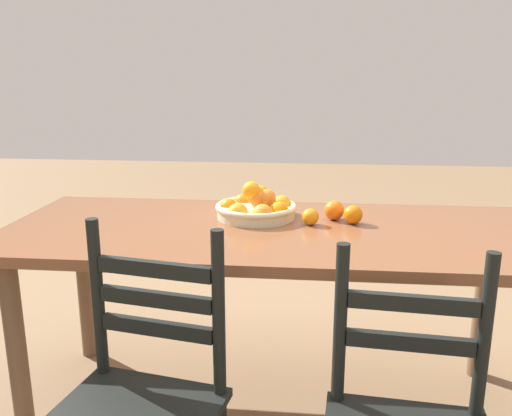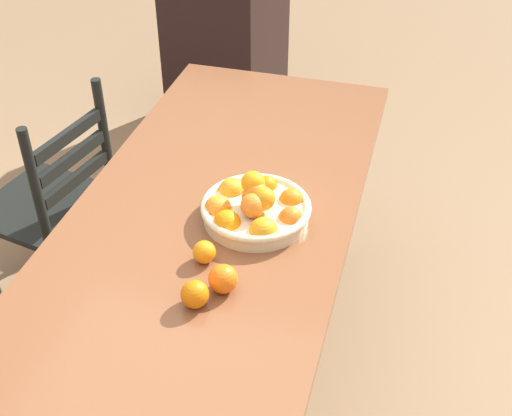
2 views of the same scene
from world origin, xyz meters
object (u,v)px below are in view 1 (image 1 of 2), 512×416
Objects in this scene: orange_loose_1 at (353,215)px; chair_near_window at (136,410)px; fruit_bowl at (257,207)px; orange_loose_0 at (310,217)px; dining_table at (272,249)px; orange_loose_2 at (334,210)px.

chair_near_window is at bearing 52.62° from orange_loose_1.
fruit_bowl reaches higher than orange_loose_0.
dining_table is 26.24× the size of orange_loose_2.
fruit_bowl is (-0.24, -0.87, 0.35)m from chair_near_window.
chair_near_window reaches higher than orange_loose_0.
orange_loose_0 is (-0.22, 0.08, -0.01)m from fruit_bowl.
dining_table is 0.30m from orange_loose_2.
dining_table is at bearing 29.65° from orange_loose_2.
orange_loose_2 is at bearing -36.55° from orange_loose_1.
fruit_bowl is at bearing -61.99° from dining_table.
chair_near_window reaches higher than orange_loose_1.
chair_near_window is at bearing 74.45° from fruit_bowl.
orange_loose_0 is (-0.46, -0.78, 0.34)m from chair_near_window.
orange_loose_2 is (-0.31, -0.00, -0.00)m from fruit_bowl.
orange_loose_1 is (-0.62, -0.82, 0.34)m from chair_near_window.
orange_loose_2 is (-0.24, -0.14, 0.12)m from dining_table.
orange_loose_1 is at bearing 143.45° from orange_loose_2.
fruit_bowl is at bearing 0.13° from orange_loose_2.
chair_near_window is 1.09m from orange_loose_2.
orange_loose_1 is at bearing 172.24° from fruit_bowl.
chair_near_window is 11.90× the size of orange_loose_2.
chair_near_window is at bearing 59.72° from orange_loose_0.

